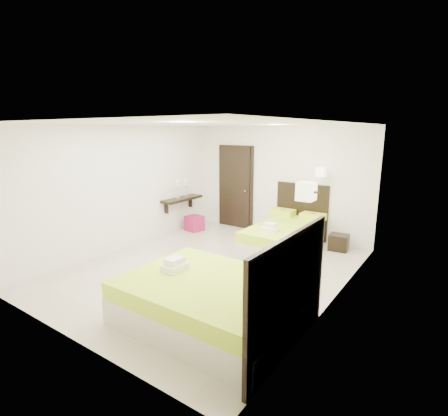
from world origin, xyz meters
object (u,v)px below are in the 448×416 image
Objects in this scene: bed_single at (284,234)px; ottoman at (194,223)px; nightstand at (339,242)px; bed_double at (216,301)px.

ottoman is (-2.46, -0.03, -0.13)m from bed_single.
ottoman is (-3.47, -0.59, 0.02)m from nightstand.
bed_single is at bearing 99.84° from bed_double.
nightstand is at bearing 29.21° from bed_single.
bed_single is 5.53× the size of ottoman.
ottoman reaches higher than nightstand.
bed_double is 4.44m from ottoman.
nightstand is (0.44, 3.83, -0.16)m from bed_double.
bed_double is 3.86m from nightstand.
bed_single is 1.16m from nightstand.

